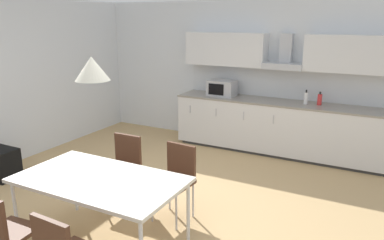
{
  "coord_description": "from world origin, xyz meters",
  "views": [
    {
      "loc": [
        2.42,
        -3.45,
        2.26
      ],
      "look_at": [
        0.27,
        0.64,
        1.0
      ],
      "focal_mm": 35.0,
      "sensor_mm": 36.0,
      "label": 1
    }
  ],
  "objects_px": {
    "chair_near_left": "(0,229)",
    "microwave": "(222,88)",
    "dining_table": "(100,182)",
    "bottle_white": "(306,98)",
    "pendant_lamp": "(92,69)",
    "chair_far_right": "(176,174)",
    "chair_far_left": "(124,163)",
    "bottle_red": "(320,99)"
  },
  "relations": [
    {
      "from": "chair_near_left",
      "to": "microwave",
      "type": "bearing_deg",
      "value": 88.13
    },
    {
      "from": "dining_table",
      "to": "chair_near_left",
      "type": "bearing_deg",
      "value": -113.39
    },
    {
      "from": "bottle_white",
      "to": "pendant_lamp",
      "type": "xyz_separation_m",
      "value": [
        -1.26,
        -3.54,
        0.81
      ]
    },
    {
      "from": "chair_far_right",
      "to": "pendant_lamp",
      "type": "relative_size",
      "value": 2.72
    },
    {
      "from": "chair_far_left",
      "to": "pendant_lamp",
      "type": "height_order",
      "value": "pendant_lamp"
    },
    {
      "from": "pendant_lamp",
      "to": "bottle_white",
      "type": "bearing_deg",
      "value": 70.41
    },
    {
      "from": "microwave",
      "to": "pendant_lamp",
      "type": "xyz_separation_m",
      "value": [
        0.22,
        -3.54,
        0.77
      ]
    },
    {
      "from": "microwave",
      "to": "chair_far_right",
      "type": "distance_m",
      "value": 2.81
    },
    {
      "from": "dining_table",
      "to": "chair_near_left",
      "type": "height_order",
      "value": "chair_near_left"
    },
    {
      "from": "microwave",
      "to": "bottle_white",
      "type": "relative_size",
      "value": 2.03
    },
    {
      "from": "microwave",
      "to": "chair_far_right",
      "type": "relative_size",
      "value": 0.55
    },
    {
      "from": "bottle_red",
      "to": "bottle_white",
      "type": "bearing_deg",
      "value": -168.21
    },
    {
      "from": "chair_far_left",
      "to": "chair_near_left",
      "type": "bearing_deg",
      "value": -89.75
    },
    {
      "from": "bottle_red",
      "to": "bottle_white",
      "type": "xyz_separation_m",
      "value": [
        -0.21,
        -0.04,
        0.01
      ]
    },
    {
      "from": "bottle_white",
      "to": "chair_near_left",
      "type": "bearing_deg",
      "value": -110.34
    },
    {
      "from": "chair_far_left",
      "to": "microwave",
      "type": "bearing_deg",
      "value": 86.8
    },
    {
      "from": "dining_table",
      "to": "bottle_red",
      "type": "bearing_deg",
      "value": 67.71
    },
    {
      "from": "chair_near_left",
      "to": "chair_far_left",
      "type": "distance_m",
      "value": 1.69
    },
    {
      "from": "chair_near_left",
      "to": "chair_far_left",
      "type": "relative_size",
      "value": 1.0
    },
    {
      "from": "chair_far_right",
      "to": "dining_table",
      "type": "bearing_deg",
      "value": -114.21
    },
    {
      "from": "bottle_red",
      "to": "bottle_white",
      "type": "relative_size",
      "value": 0.91
    },
    {
      "from": "dining_table",
      "to": "pendant_lamp",
      "type": "xyz_separation_m",
      "value": [
        0.0,
        -0.0,
        1.12
      ]
    },
    {
      "from": "pendant_lamp",
      "to": "dining_table",
      "type": "bearing_deg",
      "value": 116.57
    },
    {
      "from": "microwave",
      "to": "bottle_white",
      "type": "height_order",
      "value": "microwave"
    },
    {
      "from": "bottle_red",
      "to": "chair_far_left",
      "type": "height_order",
      "value": "bottle_red"
    },
    {
      "from": "chair_near_left",
      "to": "chair_far_right",
      "type": "height_order",
      "value": "same"
    },
    {
      "from": "bottle_red",
      "to": "pendant_lamp",
      "type": "relative_size",
      "value": 0.67
    },
    {
      "from": "dining_table",
      "to": "chair_far_right",
      "type": "xyz_separation_m",
      "value": [
        0.38,
        0.85,
        -0.17
      ]
    },
    {
      "from": "microwave",
      "to": "chair_far_left",
      "type": "distance_m",
      "value": 2.75
    },
    {
      "from": "chair_near_left",
      "to": "chair_far_left",
      "type": "bearing_deg",
      "value": 90.25
    },
    {
      "from": "chair_far_right",
      "to": "chair_far_left",
      "type": "distance_m",
      "value": 0.75
    },
    {
      "from": "microwave",
      "to": "chair_near_left",
      "type": "relative_size",
      "value": 0.55
    },
    {
      "from": "bottle_red",
      "to": "bottle_white",
      "type": "height_order",
      "value": "bottle_white"
    },
    {
      "from": "microwave",
      "to": "dining_table",
      "type": "distance_m",
      "value": 3.57
    },
    {
      "from": "bottle_red",
      "to": "chair_far_left",
      "type": "distance_m",
      "value": 3.33
    },
    {
      "from": "bottle_red",
      "to": "chair_far_right",
      "type": "xyz_separation_m",
      "value": [
        -1.09,
        -2.74,
        -0.47
      ]
    },
    {
      "from": "bottle_white",
      "to": "chair_far_left",
      "type": "height_order",
      "value": "bottle_white"
    },
    {
      "from": "bottle_white",
      "to": "chair_near_left",
      "type": "height_order",
      "value": "bottle_white"
    },
    {
      "from": "microwave",
      "to": "pendant_lamp",
      "type": "distance_m",
      "value": 3.63
    },
    {
      "from": "microwave",
      "to": "bottle_red",
      "type": "relative_size",
      "value": 2.22
    },
    {
      "from": "microwave",
      "to": "dining_table",
      "type": "relative_size",
      "value": 0.29
    },
    {
      "from": "chair_near_left",
      "to": "bottle_red",
      "type": "bearing_deg",
      "value": 67.5
    }
  ]
}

